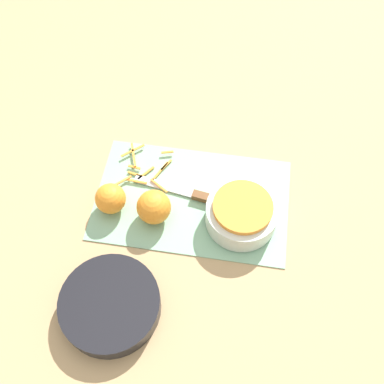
% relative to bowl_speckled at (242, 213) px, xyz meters
% --- Properties ---
extents(ground_plane, '(4.00, 4.00, 0.00)m').
position_rel_bowl_speckled_xyz_m(ground_plane, '(0.12, -0.04, -0.04)').
color(ground_plane, tan).
extents(cutting_board, '(0.46, 0.29, 0.01)m').
position_rel_bowl_speckled_xyz_m(cutting_board, '(0.12, -0.04, -0.04)').
color(cutting_board, '#84B793').
rests_on(cutting_board, ground_plane).
extents(bowl_speckled, '(0.16, 0.16, 0.07)m').
position_rel_bowl_speckled_xyz_m(bowl_speckled, '(0.00, 0.00, 0.00)').
color(bowl_speckled, silver).
rests_on(bowl_speckled, cutting_board).
extents(bowl_dark, '(0.21, 0.21, 0.05)m').
position_rel_bowl_speckled_xyz_m(bowl_dark, '(0.25, 0.25, -0.02)').
color(bowl_dark, black).
rests_on(bowl_dark, ground_plane).
extents(knife, '(0.25, 0.06, 0.02)m').
position_rel_bowl_speckled_xyz_m(knife, '(0.10, -0.05, -0.03)').
color(knife, brown).
rests_on(knife, cutting_board).
extents(orange_left, '(0.07, 0.07, 0.07)m').
position_rel_bowl_speckled_xyz_m(orange_left, '(0.30, 0.01, 0.00)').
color(orange_left, orange).
rests_on(orange_left, cutting_board).
extents(orange_right, '(0.08, 0.08, 0.08)m').
position_rel_bowl_speckled_xyz_m(orange_right, '(0.20, 0.02, 0.01)').
color(orange_right, orange).
rests_on(orange_right, cutting_board).
extents(peel_pile, '(0.14, 0.14, 0.01)m').
position_rel_bowl_speckled_xyz_m(peel_pile, '(0.25, -0.10, -0.03)').
color(peel_pile, orange).
rests_on(peel_pile, cutting_board).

